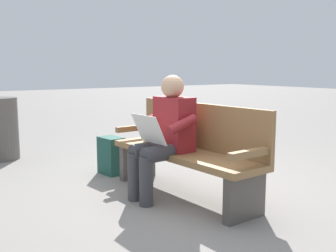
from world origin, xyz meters
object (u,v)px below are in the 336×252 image
at_px(backpack, 112,156).
at_px(bench_near, 188,149).
at_px(person_seated, 165,133).
at_px(trash_bin, 0,129).

bearing_deg(backpack, bench_near, -166.73).
height_order(person_seated, backpack, person_seated).
height_order(backpack, trash_bin, trash_bin).
bearing_deg(person_seated, trash_bin, 16.93).
relative_size(person_seated, backpack, 2.68).
xyz_separation_m(person_seated, backpack, (1.07, 0.03, -0.41)).
xyz_separation_m(bench_near, trash_bin, (2.68, 1.17, -0.03)).
distance_m(bench_near, backpack, 1.19).
bearing_deg(person_seated, backpack, -1.03).
xyz_separation_m(bench_near, person_seated, (0.06, 0.24, 0.17)).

